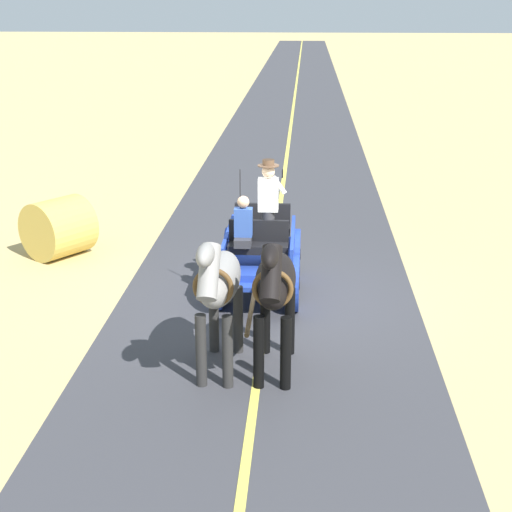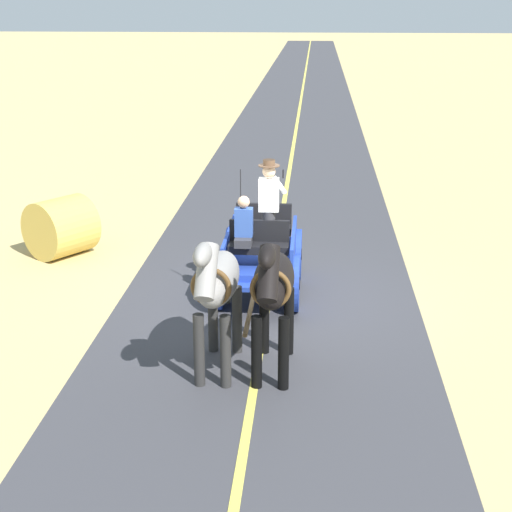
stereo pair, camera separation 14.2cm
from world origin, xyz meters
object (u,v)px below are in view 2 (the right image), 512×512
Objects in this scene: horse_near_side at (273,286)px; horse_off_side at (217,284)px; horse_drawn_carriage at (261,251)px; hay_bale at (61,227)px.

horse_near_side is 0.78m from horse_off_side.
horse_drawn_carriage is 2.03× the size of horse_off_side.
horse_drawn_carriage is 3.10m from horse_off_side.
horse_off_side is 1.84× the size of hay_bale.
horse_drawn_carriage is 4.63m from hay_bale.
horse_near_side reaches higher than hay_bale.
horse_near_side is 1.00× the size of horse_off_side.
horse_drawn_carriage is at bearing -82.88° from horse_near_side.
horse_off_side is (0.78, -0.00, 0.00)m from horse_near_side.
hay_bale is (4.22, -1.88, -0.22)m from horse_drawn_carriage.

